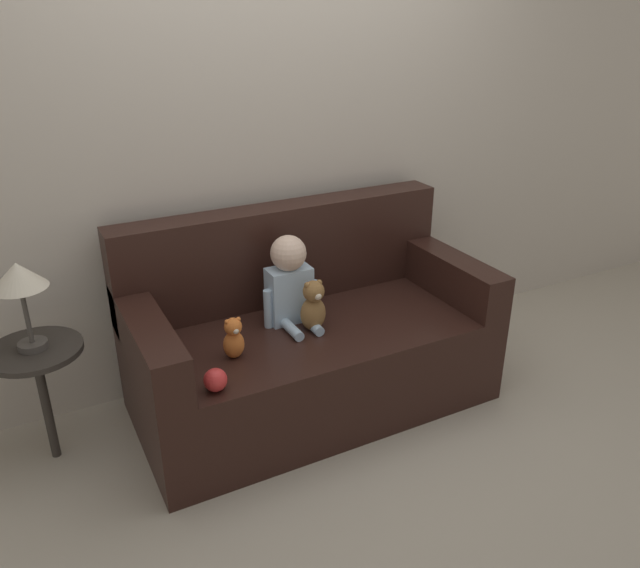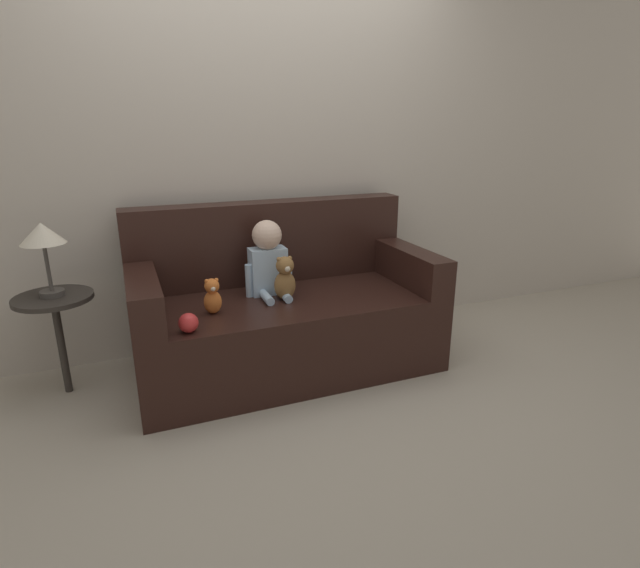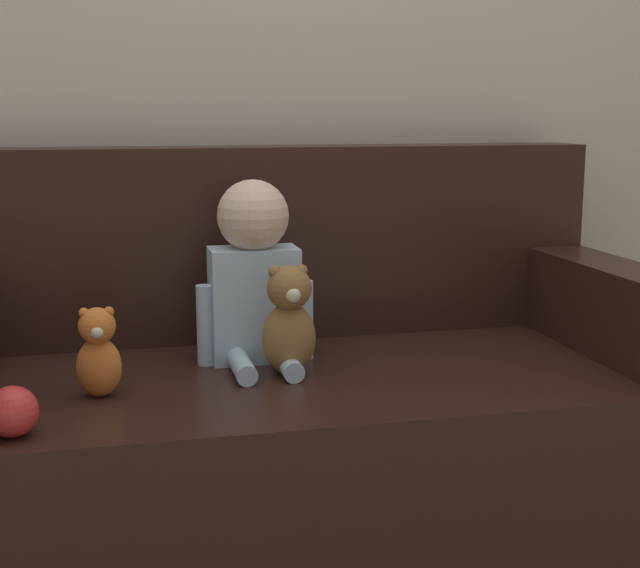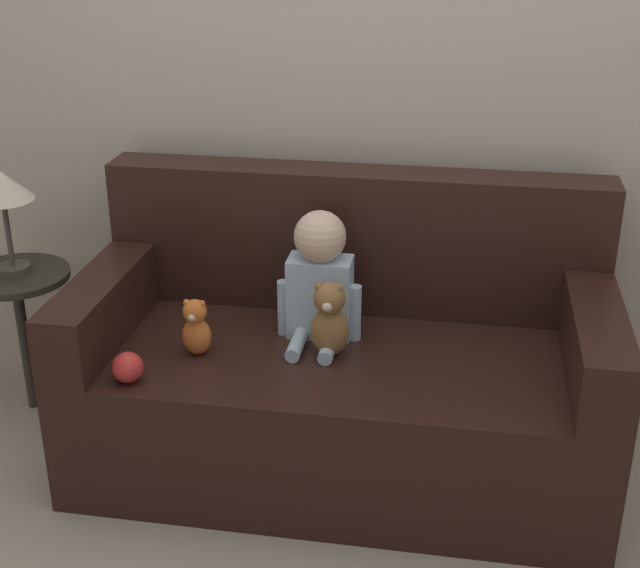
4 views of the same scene
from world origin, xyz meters
TOP-DOWN VIEW (x-y plane):
  - ground_plane at (0.00, 0.00)m, footprint 12.00×12.00m
  - wall_back at (0.00, 0.51)m, footprint 8.00×0.05m
  - couch at (0.00, 0.06)m, footprint 1.75×0.85m
  - person_baby at (-0.09, 0.08)m, footprint 0.28×0.31m
  - teddy_bear_brown at (-0.03, -0.06)m, footprint 0.12×0.12m
  - plush_toy_side at (-0.45, -0.13)m, footprint 0.09×0.09m
  - toy_ball at (-0.61, -0.33)m, footprint 0.10×0.10m
  - side_table at (-1.23, 0.17)m, footprint 0.40×0.40m

SIDE VIEW (x-z plane):
  - ground_plane at x=0.00m, z-range 0.00..0.00m
  - couch at x=0.00m, z-range -0.15..0.82m
  - toy_ball at x=-0.61m, z-range 0.46..0.56m
  - plush_toy_side at x=-0.45m, z-range 0.46..0.65m
  - teddy_bear_brown at x=-0.03m, z-range 0.46..0.71m
  - person_baby at x=-0.09m, z-range 0.45..0.89m
  - side_table at x=-1.23m, z-range 0.23..1.18m
  - wall_back at x=0.00m, z-range 0.00..2.60m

